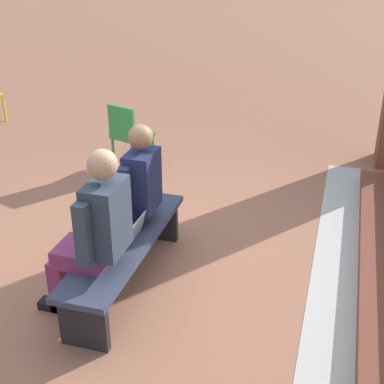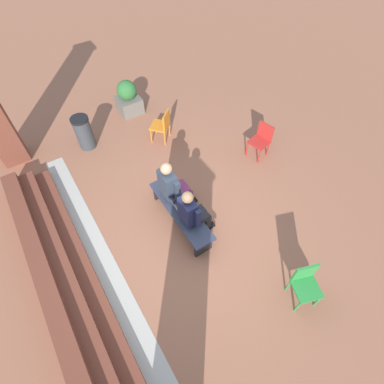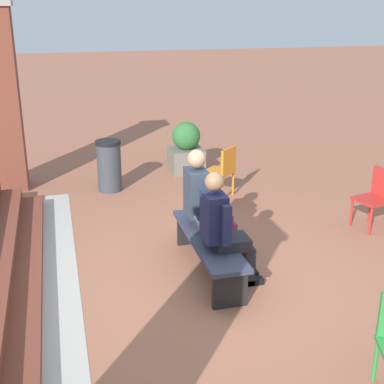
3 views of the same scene
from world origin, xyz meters
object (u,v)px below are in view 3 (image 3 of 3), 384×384
object	(u,v)px
laptop	(208,233)
plastic_chair_far_right	(222,169)
person_student	(223,226)
person_adult	(205,201)
plastic_chair_mid_courtyard	(377,195)
planter	(186,149)
litter_bin	(109,165)
bench	(208,244)

from	to	relation	value
laptop	plastic_chair_far_right	distance (m)	2.58
plastic_chair_far_right	person_student	bearing A→B (deg)	162.51
person_adult	plastic_chair_mid_courtyard	distance (m)	2.60
laptop	planter	world-z (taller)	planter
person_adult	litter_bin	distance (m)	2.95
plastic_chair_far_right	planter	xyz separation A→B (m)	(1.51, 0.22, -0.04)
plastic_chair_mid_courtyard	person_adult	bearing A→B (deg)	96.70
plastic_chair_far_right	planter	world-z (taller)	planter
plastic_chair_mid_courtyard	bench	bearing A→B (deg)	104.69
planter	person_adult	bearing A→B (deg)	169.82
person_adult	planter	size ratio (longest dim) A/B	1.48
person_adult	laptop	xyz separation A→B (m)	(-0.41, 0.08, -0.24)
person_adult	litter_bin	bearing A→B (deg)	17.20
plastic_chair_mid_courtyard	planter	xyz separation A→B (m)	(3.21, 1.94, -0.04)
person_student	person_adult	xyz separation A→B (m)	(0.72, -0.00, 0.02)
plastic_chair_far_right	litter_bin	world-z (taller)	litter_bin
bench	person_student	bearing A→B (deg)	-168.52
bench	laptop	world-z (taller)	laptop
plastic_chair_far_right	litter_bin	size ratio (longest dim) A/B	0.98
laptop	plastic_chair_mid_courtyard	size ratio (longest dim) A/B	0.38
bench	plastic_chair_mid_courtyard	distance (m)	2.73
bench	planter	xyz separation A→B (m)	(3.90, -0.70, 0.08)
laptop	planter	size ratio (longest dim) A/B	0.34
person_adult	laptop	size ratio (longest dim) A/B	4.35
laptop	bench	bearing A→B (deg)	-32.01
plastic_chair_mid_courtyard	litter_bin	world-z (taller)	litter_bin
bench	person_student	distance (m)	0.49
planter	plastic_chair_far_right	bearing A→B (deg)	-171.56
person_adult	planter	world-z (taller)	person_adult
person_student	laptop	world-z (taller)	person_student
planter	laptop	bearing A→B (deg)	169.70
bench	litter_bin	world-z (taller)	litter_bin
laptop	plastic_chair_mid_courtyard	distance (m)	2.74
bench	plastic_chair_far_right	xyz separation A→B (m)	(2.39, -0.92, 0.13)
bench	litter_bin	bearing A→B (deg)	14.03
bench	plastic_chair_mid_courtyard	size ratio (longest dim) A/B	2.14
bench	person_adult	world-z (taller)	person_adult
plastic_chair_mid_courtyard	planter	world-z (taller)	planter
litter_bin	plastic_chair_mid_courtyard	bearing A→B (deg)	-126.12
litter_bin	bench	bearing A→B (deg)	-165.97
bench	litter_bin	xyz separation A→B (m)	(3.20, 0.80, 0.08)
litter_bin	planter	bearing A→B (deg)	-64.94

